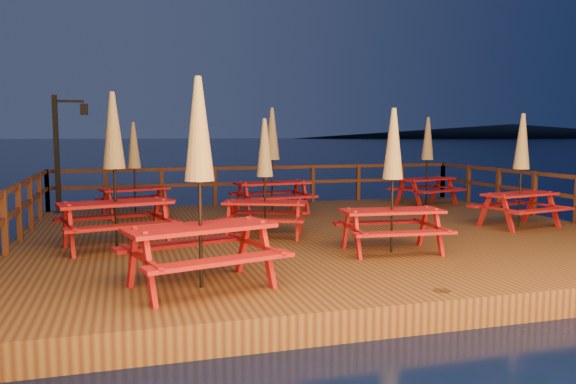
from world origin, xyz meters
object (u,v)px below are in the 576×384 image
at_px(picnic_table_2, 521,168).
at_px(lamp_post, 63,143).
at_px(picnic_table_1, 114,168).
at_px(picnic_table_0, 265,176).

bearing_deg(picnic_table_2, lamp_post, 140.51).
relative_size(picnic_table_1, picnic_table_2, 1.12).
bearing_deg(lamp_post, picnic_table_0, -49.06).
bearing_deg(lamp_post, picnic_table_2, -28.05).
xyz_separation_m(lamp_post, picnic_table_2, (9.74, -5.19, -0.52)).
distance_m(picnic_table_0, picnic_table_1, 2.84).
distance_m(picnic_table_0, picnic_table_2, 5.64).
bearing_deg(lamp_post, picnic_table_1, -75.54).
distance_m(lamp_post, picnic_table_0, 6.32).
relative_size(lamp_post, picnic_table_2, 1.22).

